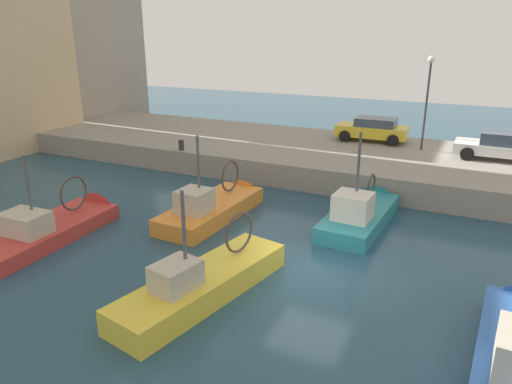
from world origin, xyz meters
name	(u,v)px	position (x,y,z in m)	size (l,w,h in m)	color
water_surface	(312,269)	(0.00, 0.00, 0.00)	(80.00, 80.00, 0.00)	navy
quay_wall	(387,164)	(11.50, 0.00, 0.60)	(9.00, 56.00, 1.20)	gray
fishing_boat_orange	(217,212)	(2.75, 5.16, 0.11)	(6.22, 2.37, 4.42)	orange
fishing_boat_red	(56,232)	(-1.64, 9.52, 0.10)	(6.55, 2.40, 4.21)	#BC3833
fishing_boat_yellow	(211,289)	(-2.62, 2.19, 0.09)	(6.90, 2.79, 4.12)	gold
fishing_boat_teal	(362,218)	(4.64, -0.44, 0.13)	(6.02, 2.34, 4.67)	teal
parked_car_yellow	(373,129)	(13.97, 1.41, 1.90)	(1.95, 3.98, 1.34)	gold
parked_car_white	(503,146)	(12.60, -5.28, 1.90)	(2.03, 4.29, 1.36)	silver
mooring_bollard_north	(181,145)	(7.35, 10.00, 1.48)	(0.28, 0.28, 0.55)	#2D2D33
quay_streetlamp	(428,88)	(13.00, -1.44, 4.45)	(0.36, 0.36, 4.83)	#38383D
waterfront_building_central	(64,20)	(15.65, 26.32, 8.01)	(8.49, 9.22, 15.97)	#A39384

